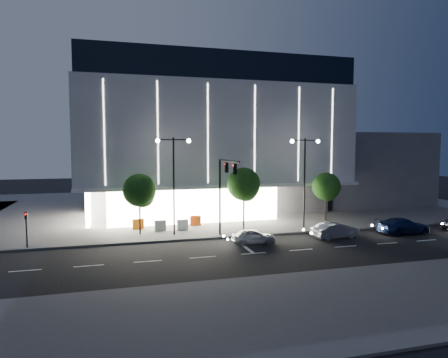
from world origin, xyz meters
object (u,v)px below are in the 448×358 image
at_px(street_lamp_east, 305,169).
at_px(barrier_d, 183,225).
at_px(car_second, 335,230).
at_px(ped_signal_far, 26,226).
at_px(tree_left, 140,192).
at_px(street_lamp_west, 174,171).
at_px(barrier_a, 138,224).
at_px(car_third, 403,226).
at_px(car_lead, 253,236).
at_px(barrier_c, 195,221).
at_px(tree_mid, 244,186).
at_px(traffic_mast, 224,183).
at_px(barrier_b, 160,225).
at_px(tree_right, 326,188).

xyz_separation_m(street_lamp_east, barrier_d, (-11.91, 1.91, -5.31)).
height_order(street_lamp_east, car_second, street_lamp_east).
relative_size(ped_signal_far, tree_left, 0.52).
bearing_deg(street_lamp_west, barrier_a, 131.48).
bearing_deg(car_third, ped_signal_far, 83.12).
height_order(car_lead, barrier_a, car_lead).
height_order(car_lead, barrier_c, car_lead).
distance_m(tree_left, car_third, 24.76).
xyz_separation_m(ped_signal_far, barrier_a, (8.98, 4.92, -1.24)).
bearing_deg(car_lead, tree_mid, -6.51).
height_order(traffic_mast, street_lamp_west, street_lamp_west).
bearing_deg(street_lamp_east, car_lead, -146.46).
height_order(car_second, barrier_d, car_second).
height_order(street_lamp_east, barrier_a, street_lamp_east).
xyz_separation_m(street_lamp_east, barrier_b, (-14.03, 2.09, -5.31)).
bearing_deg(barrier_c, barrier_a, -173.22).
xyz_separation_m(street_lamp_west, tree_right, (16.03, 1.02, -2.07)).
relative_size(barrier_b, barrier_d, 1.00).
height_order(tree_left, car_lead, tree_left).
relative_size(car_lead, car_second, 0.85).
bearing_deg(street_lamp_east, barrier_b, 171.53).
relative_size(tree_right, barrier_b, 5.01).
xyz_separation_m(barrier_c, barrier_d, (-1.63, -1.79, 0.00)).
bearing_deg(barrier_a, ped_signal_far, -159.76).
relative_size(street_lamp_east, ped_signal_far, 3.00).
distance_m(traffic_mast, tree_right, 12.63).
distance_m(street_lamp_east, car_second, 7.03).
bearing_deg(tree_mid, street_lamp_east, -9.69).
height_order(street_lamp_west, barrier_c, street_lamp_west).
bearing_deg(car_third, street_lamp_west, 76.04).
bearing_deg(car_lead, traffic_mast, 49.08).
distance_m(tree_right, barrier_a, 19.47).
relative_size(street_lamp_east, tree_right, 1.63).
height_order(car_third, barrier_c, car_third).
height_order(tree_mid, tree_right, tree_mid).
height_order(ped_signal_far, car_lead, ped_signal_far).
height_order(traffic_mast, barrier_c, traffic_mast).
xyz_separation_m(street_lamp_west, tree_mid, (7.03, 1.02, -1.62)).
bearing_deg(street_lamp_west, tree_right, 3.64).
bearing_deg(ped_signal_far, tree_mid, 7.55).
height_order(tree_left, barrier_c, tree_left).
height_order(traffic_mast, car_lead, traffic_mast).
bearing_deg(barrier_a, barrier_b, -42.21).
distance_m(traffic_mast, car_lead, 5.22).
height_order(street_lamp_east, car_third, street_lamp_east).
bearing_deg(barrier_c, barrier_b, -152.79).
bearing_deg(street_lamp_west, car_lead, -37.72).
height_order(street_lamp_east, tree_right, street_lamp_east).
bearing_deg(ped_signal_far, car_second, -6.92).
bearing_deg(barrier_c, ped_signal_far, -156.56).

